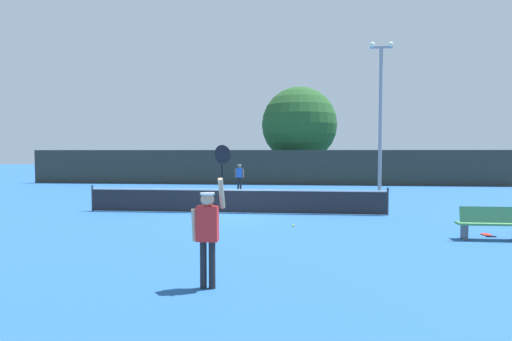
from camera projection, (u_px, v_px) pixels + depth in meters
name	position (u px, v px, depth m)	size (l,w,h in m)	color
ground_plane	(235.00, 213.00, 16.84)	(120.00, 120.00, 0.00)	#235693
tennis_net	(235.00, 200.00, 16.82)	(12.00, 0.08, 1.07)	#232328
perimeter_fence	(264.00, 167.00, 31.42)	(36.26, 0.12, 2.59)	#2D332D
player_serving	(208.00, 225.00, 7.53)	(0.67, 0.40, 2.59)	red
player_receiving	(239.00, 174.00, 26.99)	(0.57, 0.24, 1.63)	blue
tennis_ball	(293.00, 225.00, 13.83)	(0.07, 0.07, 0.07)	#CCE033
spare_racket	(487.00, 234.00, 12.38)	(0.28, 0.52, 0.04)	black
courtside_bench	(492.00, 223.00, 11.65)	(1.80, 0.44, 0.95)	#478C4C
light_pole	(380.00, 110.00, 21.49)	(1.18, 0.28, 8.03)	gray
large_tree	(299.00, 125.00, 34.70)	(6.20, 6.20, 7.79)	brown
parked_car_near	(235.00, 170.00, 38.78)	(2.06, 4.27, 1.69)	#B7B7BC
parked_car_mid	(384.00, 170.00, 38.28)	(2.30, 4.36, 1.69)	#B7B7BC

